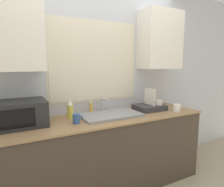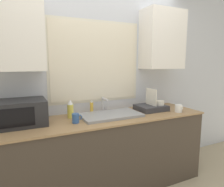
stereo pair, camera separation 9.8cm
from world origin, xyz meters
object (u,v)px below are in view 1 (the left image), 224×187
dish_rack (150,106)px  mug_near_sink (76,119)px  spray_bottle (70,110)px  soap_bottle (91,108)px  microwave (19,114)px  faucet (103,103)px

dish_rack → mug_near_sink: bearing=-173.4°
dish_rack → spray_bottle: size_ratio=1.78×
dish_rack → mug_near_sink: (-1.08, -0.13, 0.00)m
soap_bottle → microwave: bearing=-171.4°
microwave → dish_rack: dish_rack is taller
mug_near_sink → microwave: bearing=160.7°
microwave → spray_bottle: 0.53m
faucet → microwave: (-0.99, -0.11, 0.01)m
spray_bottle → mug_near_sink: bearing=-89.6°
spray_bottle → mug_near_sink: size_ratio=1.94×
dish_rack → soap_bottle: size_ratio=2.31×
microwave → dish_rack: size_ratio=1.34×
faucet → mug_near_sink: faucet is taller
spray_bottle → microwave: bearing=-176.2°
faucet → spray_bottle: bearing=-170.3°
faucet → soap_bottle: faucet is taller
microwave → mug_near_sink: (0.53, -0.19, -0.08)m
soap_bottle → mug_near_sink: bearing=-133.1°
faucet → spray_bottle: (-0.46, -0.08, -0.02)m
microwave → spray_bottle: microwave is taller
microwave → soap_bottle: 0.83m
dish_rack → spray_bottle: bearing=174.9°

